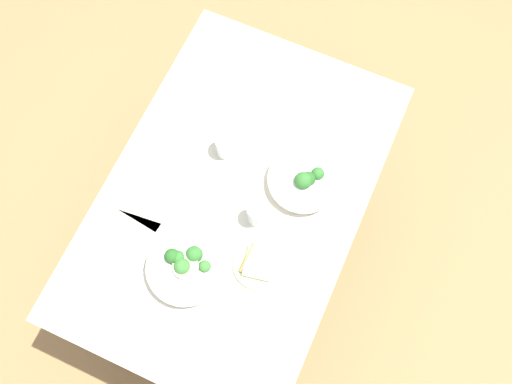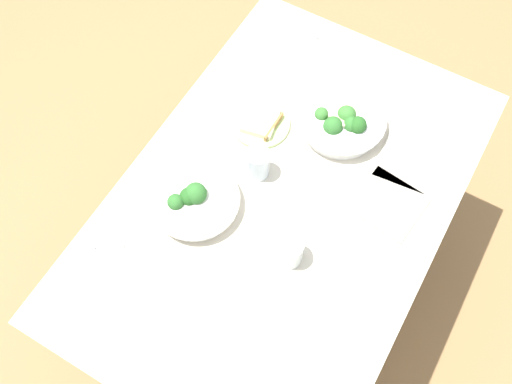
% 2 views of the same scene
% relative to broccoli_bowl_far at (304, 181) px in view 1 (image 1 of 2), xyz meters
% --- Properties ---
extents(ground_plane, '(6.00, 6.00, 0.00)m').
position_rel_broccoli_bowl_far_xyz_m(ground_plane, '(0.14, -0.20, -0.80)').
color(ground_plane, '#9E7547').
extents(dining_table, '(1.32, 0.87, 0.77)m').
position_rel_broccoli_bowl_far_xyz_m(dining_table, '(0.14, -0.20, -0.16)').
color(dining_table, beige).
rests_on(dining_table, ground_plane).
extents(broccoli_bowl_far, '(0.25, 0.25, 0.09)m').
position_rel_broccoli_bowl_far_xyz_m(broccoli_bowl_far, '(0.00, 0.00, 0.00)').
color(broccoli_bowl_far, silver).
rests_on(broccoli_bowl_far, dining_table).
extents(broccoli_bowl_near, '(0.26, 0.26, 0.09)m').
position_rel_broccoli_bowl_far_xyz_m(broccoli_bowl_near, '(0.44, -0.24, 0.01)').
color(broccoli_bowl_near, white).
rests_on(broccoli_bowl_near, dining_table).
extents(bread_side_plate, '(0.18, 0.18, 0.03)m').
position_rel_broccoli_bowl_far_xyz_m(bread_side_plate, '(0.33, -0.02, -0.02)').
color(bread_side_plate, '#B7D684').
rests_on(bread_side_plate, dining_table).
extents(water_glass_center, '(0.07, 0.07, 0.10)m').
position_rel_broccoli_bowl_far_xyz_m(water_glass_center, '(0.18, -0.10, 0.02)').
color(water_glass_center, silver).
rests_on(water_glass_center, dining_table).
extents(water_glass_side, '(0.07, 0.07, 0.09)m').
position_rel_broccoli_bowl_far_xyz_m(water_glass_side, '(-0.01, -0.30, 0.02)').
color(water_glass_side, silver).
rests_on(water_glass_side, dining_table).
extents(fork_by_far_bowl, '(0.06, 0.09, 0.00)m').
position_rel_broccoli_bowl_far_xyz_m(fork_by_far_bowl, '(0.52, -0.44, -0.03)').
color(fork_by_far_bowl, '#B7B7BC').
rests_on(fork_by_far_bowl, dining_table).
extents(fork_by_near_bowl, '(0.06, 0.10, 0.00)m').
position_rel_broccoli_bowl_far_xyz_m(fork_by_near_bowl, '(-0.23, 0.15, -0.03)').
color(fork_by_near_bowl, '#B7B7BC').
rests_on(fork_by_near_bowl, dining_table).
extents(table_knife_left, '(0.02, 0.19, 0.00)m').
position_rel_broccoli_bowl_far_xyz_m(table_knife_left, '(-0.34, 0.02, -0.03)').
color(table_knife_left, '#B7B7BC').
rests_on(table_knife_left, dining_table).
extents(table_knife_right, '(0.15, 0.17, 0.00)m').
position_rel_broccoli_bowl_far_xyz_m(table_knife_right, '(0.65, 0.06, -0.03)').
color(table_knife_right, '#B7B7BC').
rests_on(table_knife_right, dining_table).
extents(napkin_folded_upper, '(0.20, 0.18, 0.01)m').
position_rel_broccoli_bowl_far_xyz_m(napkin_folded_upper, '(0.44, -0.45, -0.02)').
color(napkin_folded_upper, '#B1A997').
rests_on(napkin_folded_upper, dining_table).
extents(napkin_folded_lower, '(0.19, 0.20, 0.01)m').
position_rel_broccoli_bowl_far_xyz_m(napkin_folded_lower, '(0.27, -0.47, -0.02)').
color(napkin_folded_lower, '#B1A997').
rests_on(napkin_folded_lower, dining_table).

